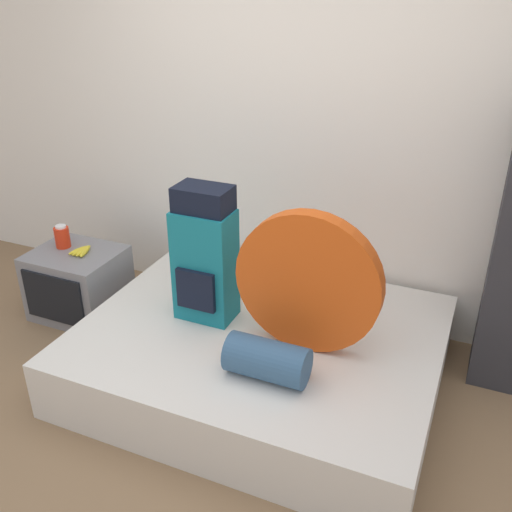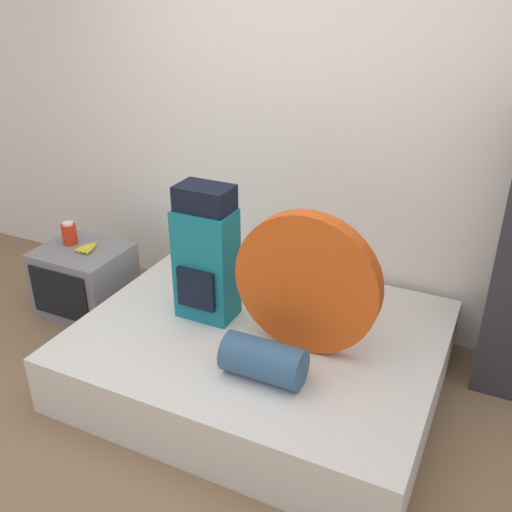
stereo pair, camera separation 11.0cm
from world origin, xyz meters
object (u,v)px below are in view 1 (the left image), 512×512
Objects in this scene: tent_bag at (308,283)px; television at (79,283)px; sleeping_roll at (267,360)px; backpack at (205,257)px; canister at (62,237)px.

television is at bearing 172.68° from tent_bag.
backpack is at bearing 144.21° from sleeping_roll.
tent_bag is 1.33× the size of television.
sleeping_roll is at bearing -18.63° from television.
tent_bag is 4.92× the size of canister.
sleeping_roll is at bearing -18.81° from canister.
canister is (-1.75, 0.60, 0.10)m from sleeping_roll.
backpack is at bearing -8.33° from television.
backpack is at bearing 174.46° from tent_bag.
backpack is at bearing -9.71° from canister.
canister is (-1.84, 0.27, -0.19)m from tent_bag.
sleeping_roll is (-0.09, -0.33, -0.28)m from tent_bag.
tent_bag is at bearing -8.29° from canister.
backpack is 0.63m from tent_bag.
sleeping_roll is at bearing -104.95° from tent_bag.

